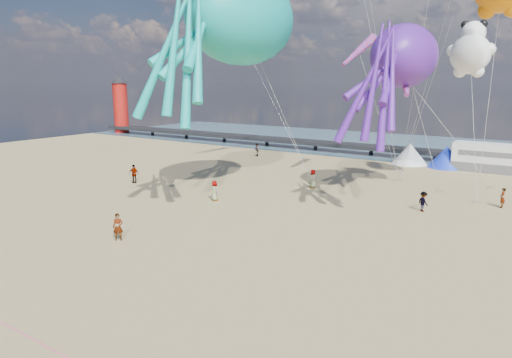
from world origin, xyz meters
name	(u,v)px	position (x,y,z in m)	size (l,w,h in m)	color
ground	(193,310)	(0.00, 0.00, 0.00)	(120.00, 120.00, 0.00)	tan
water	(453,149)	(0.00, 55.00, 0.02)	(120.00, 120.00, 0.00)	#3B5E71
pier	(245,137)	(-28.00, 44.00, 1.00)	(60.00, 3.00, 0.50)	black
lighthouse	(121,108)	(-56.00, 44.00, 4.50)	(2.60, 2.60, 9.00)	#A5140F
motorhome_0	(487,158)	(6.00, 40.00, 1.50)	(6.60, 2.50, 3.00)	silver
tent_white	(410,154)	(-2.00, 40.00, 1.20)	(4.00, 4.00, 2.40)	white
tent_blue	(446,157)	(2.00, 40.00, 1.20)	(4.00, 4.00, 2.40)	#1933CC
standing_person	(118,227)	(-9.46, 4.04, 0.83)	(0.61, 0.40, 1.67)	tan
beachgoer_0	(215,191)	(-10.48, 14.60, 0.82)	(0.59, 0.39, 1.63)	#7F6659
beachgoer_1	(257,150)	(-19.83, 34.90, 0.82)	(0.80, 0.52, 1.63)	#7F6659
beachgoer_2	(423,202)	(4.28, 20.63, 0.75)	(0.73, 0.57, 1.50)	#7F6659
beachgoer_3	(134,174)	(-20.89, 15.51, 0.88)	(1.14, 0.65, 1.76)	#7F6659
beachgoer_5	(502,198)	(9.03, 24.95, 0.77)	(1.43, 0.45, 1.54)	#7F6659
beachgoer_6	(313,179)	(-5.94, 23.00, 0.83)	(0.61, 0.40, 1.66)	#7F6659
sandbag_a	(310,177)	(-8.01, 26.55, 0.11)	(0.50, 0.35, 0.22)	gray
sandbag_b	(440,191)	(4.10, 27.41, 0.11)	(0.50, 0.35, 0.22)	gray
sandbag_c	(477,202)	(7.29, 25.28, 0.11)	(0.50, 0.35, 0.22)	gray
sandbag_d	(492,187)	(7.58, 31.63, 0.11)	(0.50, 0.35, 0.22)	gray
sandbag_e	(399,180)	(-0.31, 30.30, 0.11)	(0.50, 0.35, 0.22)	gray
kite_octopus_teal	(241,18)	(-9.64, 17.28, 14.20)	(5.18, 12.10, 13.82)	#11A8A2
kite_octopus_purple	(404,56)	(1.61, 22.64, 11.25)	(4.22, 9.84, 11.25)	#521C94
kite_panda	(470,54)	(4.90, 30.81, 11.66)	(4.04, 3.81, 5.71)	white
windsock_left	(242,39)	(-17.41, 28.29, 13.84)	(1.10, 6.53, 6.53)	red
windsock_mid	(405,76)	(1.53, 23.46, 9.78)	(1.00, 6.44, 6.44)	red
windsock_right	(359,51)	(-3.90, 27.50, 12.07)	(0.90, 5.42, 5.42)	red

